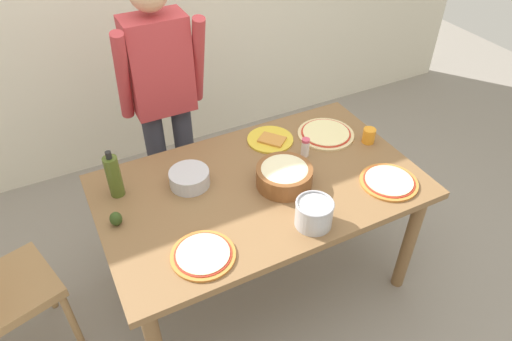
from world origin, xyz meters
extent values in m
plane|color=gray|center=(0.00, 0.00, 0.00)|extent=(8.00, 8.00, 0.00)
cube|color=brown|center=(0.00, 0.00, 0.74)|extent=(1.60, 0.96, 0.04)
cylinder|color=brown|center=(0.72, -0.40, 0.36)|extent=(0.07, 0.07, 0.72)
cylinder|color=brown|center=(-0.72, 0.40, 0.36)|extent=(0.07, 0.07, 0.72)
cylinder|color=brown|center=(0.72, 0.40, 0.36)|extent=(0.07, 0.07, 0.72)
cylinder|color=#2D2D38|center=(-0.33, 0.76, 0.42)|extent=(0.12, 0.12, 0.85)
cylinder|color=#2D2D38|center=(-0.15, 0.76, 0.42)|extent=(0.12, 0.12, 0.85)
cube|color=#B7383D|center=(-0.24, 0.76, 1.12)|extent=(0.34, 0.20, 0.55)
cylinder|color=#B7383D|center=(-0.45, 0.71, 1.12)|extent=(0.07, 0.21, 0.55)
cylinder|color=#B7383D|center=(-0.03, 0.71, 1.12)|extent=(0.07, 0.21, 0.55)
cube|color=#A37A4C|center=(-1.25, 0.15, 0.47)|extent=(0.50, 0.50, 0.05)
cylinder|color=#A37A4C|center=(-1.04, 0.04, 0.23)|extent=(0.04, 0.04, 0.45)
cylinder|color=#A37A4C|center=(-1.13, 0.36, 0.23)|extent=(0.04, 0.04, 0.45)
cylinder|color=beige|center=(0.53, 0.21, 0.77)|extent=(0.32, 0.32, 0.01)
cylinder|color=#B22D1E|center=(0.53, 0.21, 0.77)|extent=(0.28, 0.28, 0.00)
cylinder|color=beige|center=(0.53, 0.21, 0.78)|extent=(0.26, 0.26, 0.00)
cylinder|color=#C67A33|center=(0.58, -0.29, 0.77)|extent=(0.29, 0.29, 0.01)
cylinder|color=#B22D1E|center=(0.58, -0.29, 0.77)|extent=(0.26, 0.26, 0.00)
cylinder|color=beige|center=(0.58, -0.29, 0.78)|extent=(0.24, 0.24, 0.00)
cylinder|color=#C67A33|center=(-0.43, -0.30, 0.77)|extent=(0.28, 0.28, 0.01)
cylinder|color=#B22D1E|center=(-0.43, -0.30, 0.77)|extent=(0.25, 0.25, 0.00)
cylinder|color=beige|center=(-0.43, -0.30, 0.78)|extent=(0.23, 0.23, 0.00)
cylinder|color=gold|center=(0.22, 0.31, 0.77)|extent=(0.26, 0.26, 0.01)
cube|color=#CC8438|center=(0.22, 0.29, 0.78)|extent=(0.17, 0.17, 0.01)
cylinder|color=brown|center=(0.10, -0.05, 0.81)|extent=(0.28, 0.28, 0.10)
ellipsoid|color=beige|center=(0.10, -0.05, 0.85)|extent=(0.25, 0.25, 0.05)
cylinder|color=#B7B7BC|center=(-0.32, 0.16, 0.80)|extent=(0.20, 0.20, 0.08)
cylinder|color=#47561E|center=(-0.65, 0.25, 0.87)|extent=(0.07, 0.07, 0.22)
cylinder|color=black|center=(-0.65, 0.25, 1.00)|extent=(0.03, 0.03, 0.04)
cylinder|color=#B7B7BC|center=(0.09, -0.35, 0.82)|extent=(0.17, 0.17, 0.12)
torus|color=#A5A5AD|center=(0.09, -0.35, 0.88)|extent=(0.17, 0.17, 0.01)
cylinder|color=orange|center=(0.70, 0.05, 0.80)|extent=(0.07, 0.07, 0.08)
cylinder|color=white|center=(0.32, 0.10, 0.81)|extent=(0.04, 0.04, 0.09)
cylinder|color=#D84C66|center=(0.32, 0.10, 0.86)|extent=(0.04, 0.04, 0.02)
ellipsoid|color=#2D4219|center=(-0.71, 0.05, 0.80)|extent=(0.06, 0.06, 0.07)
camera|label=1|loc=(-0.81, -1.54, 2.28)|focal=32.42mm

